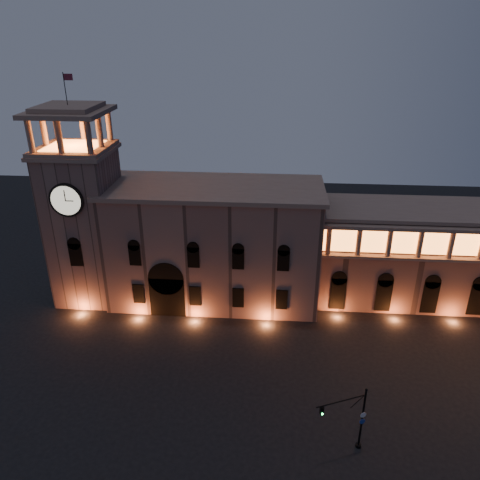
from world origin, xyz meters
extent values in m
plane|color=black|center=(0.00, 0.00, 0.00)|extent=(160.00, 160.00, 0.00)
cube|color=#7B5A50|center=(-2.00, 22.00, 8.50)|extent=(30.00, 12.00, 17.00)
cube|color=#896D5F|center=(-2.00, 22.00, 17.30)|extent=(30.80, 12.80, 0.60)
cube|color=black|center=(-8.00, 16.60, 3.00)|extent=(5.00, 1.40, 6.00)
cylinder|color=black|center=(-8.00, 16.60, 6.00)|extent=(5.00, 1.40, 5.00)
cube|color=orange|center=(-8.00, 16.40, 2.80)|extent=(4.20, 0.20, 5.00)
cube|color=#7B5A50|center=(-20.50, 21.00, 11.00)|extent=(9.00, 9.00, 22.00)
cube|color=#896D5F|center=(-20.50, 21.00, 22.25)|extent=(9.80, 9.80, 0.50)
cylinder|color=black|center=(-20.50, 16.32, 17.00)|extent=(4.60, 0.35, 4.60)
cylinder|color=beige|center=(-20.50, 16.18, 17.00)|extent=(4.00, 0.12, 4.00)
cube|color=#896D5F|center=(-20.50, 21.00, 22.75)|extent=(9.40, 9.40, 0.50)
cube|color=orange|center=(-20.50, 21.00, 23.05)|extent=(6.80, 6.80, 0.15)
cylinder|color=#896D5F|center=(-24.30, 17.20, 25.10)|extent=(0.76, 0.76, 4.20)
cylinder|color=#896D5F|center=(-20.50, 17.20, 25.10)|extent=(0.76, 0.76, 4.20)
cylinder|color=#896D5F|center=(-16.70, 17.20, 25.10)|extent=(0.76, 0.76, 4.20)
cylinder|color=#896D5F|center=(-24.30, 24.80, 25.10)|extent=(0.76, 0.76, 4.20)
cylinder|color=#896D5F|center=(-20.50, 24.80, 25.10)|extent=(0.76, 0.76, 4.20)
cylinder|color=#896D5F|center=(-16.70, 24.80, 25.10)|extent=(0.76, 0.76, 4.20)
cylinder|color=#896D5F|center=(-24.30, 21.00, 25.10)|extent=(0.76, 0.76, 4.20)
cylinder|color=#896D5F|center=(-16.70, 21.00, 25.10)|extent=(0.76, 0.76, 4.20)
cube|color=#896D5F|center=(-20.50, 21.00, 27.50)|extent=(9.80, 9.80, 0.60)
cube|color=#896D5F|center=(-20.50, 21.00, 28.10)|extent=(7.50, 7.50, 0.60)
cylinder|color=black|center=(-20.50, 21.00, 30.40)|extent=(0.10, 0.10, 4.00)
plane|color=maroon|center=(-19.90, 21.00, 31.80)|extent=(1.20, 0.00, 1.20)
cube|color=brown|center=(32.00, 24.00, 7.00)|extent=(40.00, 10.00, 14.00)
cube|color=#896D5F|center=(32.00, 24.00, 14.25)|extent=(40.60, 10.60, 0.50)
cube|color=#896D5F|center=(32.00, 18.50, 9.30)|extent=(40.00, 1.20, 0.40)
cube|color=#896D5F|center=(32.00, 18.50, 13.60)|extent=(40.00, 1.40, 0.50)
cube|color=orange|center=(32.00, 19.05, 11.50)|extent=(38.00, 0.15, 3.60)
cylinder|color=#896D5F|center=(14.00, 18.50, 11.50)|extent=(0.70, 0.70, 4.00)
cylinder|color=#896D5F|center=(18.00, 18.50, 11.50)|extent=(0.70, 0.70, 4.00)
cylinder|color=#896D5F|center=(22.00, 18.50, 11.50)|extent=(0.70, 0.70, 4.00)
cylinder|color=#896D5F|center=(26.00, 18.50, 11.50)|extent=(0.70, 0.70, 4.00)
cylinder|color=#896D5F|center=(30.00, 18.50, 11.50)|extent=(0.70, 0.70, 4.00)
cylinder|color=black|center=(15.60, -5.06, 3.57)|extent=(0.20, 0.20, 7.15)
cylinder|color=black|center=(15.60, -5.06, 0.15)|extent=(0.57, 0.57, 0.31)
sphere|color=black|center=(15.60, -5.06, 7.25)|extent=(0.29, 0.29, 0.29)
cylinder|color=black|center=(13.25, -6.05, 6.64)|extent=(4.75, 2.10, 0.12)
cube|color=black|center=(11.46, -6.81, 6.13)|extent=(0.39, 0.38, 0.87)
cylinder|color=#0CE53F|center=(11.52, -6.96, 5.84)|extent=(0.20, 0.15, 0.18)
cylinder|color=silver|center=(15.61, -5.21, 4.29)|extent=(0.58, 0.28, 0.61)
cylinder|color=navy|center=(15.61, -5.21, 3.47)|extent=(0.58, 0.28, 0.61)
camera|label=1|loc=(6.60, -39.15, 37.76)|focal=35.00mm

